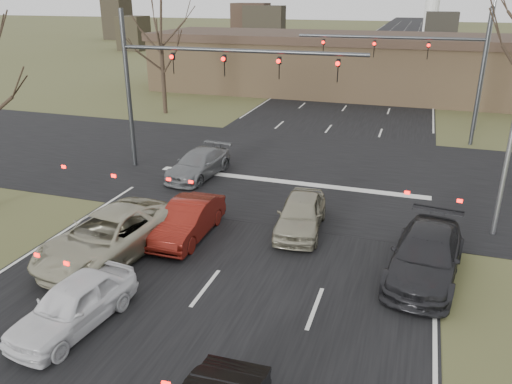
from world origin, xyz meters
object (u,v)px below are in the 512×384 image
at_px(streetlight_right_far, 485,45).
at_px(car_red_ahead, 188,220).
at_px(car_silver_ahead, 301,214).
at_px(mast_arm_near, 185,73).
at_px(mast_arm_far, 433,59).
at_px(building, 380,65).
at_px(car_charcoal_sedan, 426,255).
at_px(car_silver_suv, 109,236).
at_px(car_grey_ahead, 199,164).
at_px(car_white_sedan, 74,304).

relative_size(streetlight_right_far, car_red_ahead, 2.37).
bearing_deg(car_silver_ahead, mast_arm_near, 139.89).
bearing_deg(streetlight_right_far, mast_arm_far, -128.11).
height_order(building, mast_arm_far, mast_arm_far).
distance_m(car_charcoal_sedan, car_silver_ahead, 5.07).
distance_m(mast_arm_near, car_silver_suv, 10.14).
distance_m(car_grey_ahead, car_red_ahead, 6.82).
xyz_separation_m(car_silver_suv, car_red_ahead, (1.93, 2.25, -0.11)).
distance_m(car_silver_suv, car_red_ahead, 2.97).
bearing_deg(car_silver_ahead, car_red_ahead, -159.50).
height_order(mast_arm_far, car_white_sedan, mast_arm_far).
bearing_deg(car_charcoal_sedan, car_silver_suv, -161.39).
distance_m(mast_arm_far, car_silver_ahead, 16.20).
relative_size(car_silver_suv, car_white_sedan, 1.44).
xyz_separation_m(car_charcoal_sedan, car_red_ahead, (-8.57, 0.17, -0.05)).
xyz_separation_m(car_silver_suv, car_white_sedan, (1.33, -3.73, -0.12)).
distance_m(streetlight_right_far, car_charcoal_sedan, 21.77).
relative_size(streetlight_right_far, car_charcoal_sedan, 1.93).
distance_m(car_silver_suv, car_grey_ahead, 8.63).
bearing_deg(car_grey_ahead, mast_arm_far, 50.02).
height_order(car_charcoal_sedan, car_red_ahead, car_charcoal_sedan).
bearing_deg(mast_arm_far, car_silver_ahead, -106.09).
bearing_deg(mast_arm_near, building, 73.87).
relative_size(mast_arm_near, car_silver_ahead, 2.90).
xyz_separation_m(car_grey_ahead, car_silver_ahead, (6.36, -4.50, 0.06)).
bearing_deg(car_silver_ahead, streetlight_right_far, 63.67).
xyz_separation_m(building, mast_arm_near, (-7.23, -25.00, 2.41)).
bearing_deg(building, car_silver_suv, -99.97).
distance_m(building, mast_arm_near, 26.14).
bearing_deg(car_silver_ahead, car_grey_ahead, 139.80).
height_order(car_grey_ahead, car_red_ahead, car_red_ahead).
xyz_separation_m(mast_arm_near, car_white_sedan, (2.56, -12.84, -4.39)).
bearing_deg(building, mast_arm_far, -74.42).
distance_m(building, car_silver_suv, 34.69).
distance_m(streetlight_right_far, car_white_sedan, 29.81).
relative_size(car_white_sedan, car_red_ahead, 0.95).
relative_size(mast_arm_far, car_silver_suv, 1.92).
xyz_separation_m(car_white_sedan, car_silver_ahead, (4.53, 7.84, 0.03)).
bearing_deg(mast_arm_near, car_red_ahead, -65.28).
bearing_deg(streetlight_right_far, car_silver_suv, -119.95).
relative_size(building, car_red_ahead, 10.05).
height_order(building, car_silver_suv, building).
xyz_separation_m(car_silver_suv, car_charcoal_sedan, (10.50, 2.08, -0.06)).
relative_size(building, car_grey_ahead, 9.40).
xyz_separation_m(mast_arm_far, car_red_ahead, (-8.25, -16.87, -4.32)).
height_order(building, streetlight_right_far, streetlight_right_far).
distance_m(car_charcoal_sedan, car_grey_ahead, 12.80).
height_order(mast_arm_near, streetlight_right_far, streetlight_right_far).
height_order(car_white_sedan, car_red_ahead, car_red_ahead).
bearing_deg(mast_arm_near, car_grey_ahead, -34.43).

